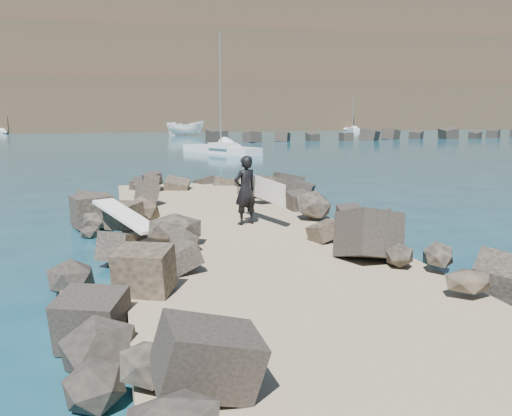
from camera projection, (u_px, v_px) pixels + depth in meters
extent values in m
plane|color=#0F384C|center=(246.00, 260.00, 14.28)|extent=(800.00, 800.00, 0.00)
cube|color=#8C7759|center=(267.00, 270.00, 12.31)|extent=(6.00, 26.00, 0.60)
cube|color=#262321|center=(129.00, 264.00, 12.07)|extent=(2.60, 22.00, 1.00)
cube|color=black|center=(380.00, 248.00, 13.45)|extent=(2.60, 22.00, 1.00)
cube|color=black|center=(411.00, 135.00, 75.11)|extent=(52.00, 4.00, 1.20)
cube|color=#2D4919|center=(157.00, 69.00, 167.07)|extent=(360.00, 140.00, 32.00)
cube|color=white|center=(126.00, 220.00, 14.05)|extent=(1.66, 2.31, 0.08)
imported|color=white|center=(186.00, 128.00, 87.03)|extent=(5.99, 2.72, 2.25)
imported|color=black|center=(245.00, 190.00, 15.65)|extent=(0.81, 0.69, 1.90)
cube|color=beige|center=(261.00, 188.00, 15.75)|extent=(0.75, 2.28, 0.74)
cube|color=silver|center=(352.00, 130.00, 107.35)|extent=(1.86, 5.40, 0.80)
cylinder|color=gray|center=(353.00, 112.00, 106.80)|extent=(0.12, 0.12, 5.83)
cube|color=silver|center=(354.00, 127.00, 106.66)|extent=(1.04, 1.58, 0.44)
cube|color=silver|center=(221.00, 151.00, 50.56)|extent=(5.89, 8.68, 0.80)
cylinder|color=gray|center=(220.00, 91.00, 49.69)|extent=(0.12, 0.12, 9.70)
cube|color=silver|center=(223.00, 146.00, 49.59)|extent=(2.41, 2.84, 0.44)
cube|color=white|center=(119.00, 7.00, 166.51)|extent=(8.00, 6.00, 3.50)
cube|color=white|center=(249.00, 1.00, 158.50)|extent=(12.00, 7.00, 4.00)
cube|color=white|center=(349.00, 15.00, 178.38)|extent=(6.00, 6.00, 3.00)
cube|color=white|center=(442.00, 3.00, 163.82)|extent=(5.00, 5.00, 5.00)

